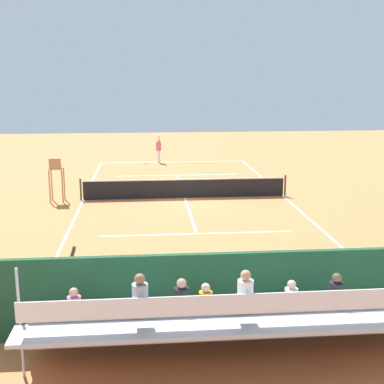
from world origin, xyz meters
The scene contains 12 objects.
ground_plane centered at (0.00, 0.00, 0.00)m, with size 60.00×60.00×0.00m, color #D17542.
court_line_markings centered at (0.00, -0.04, 0.00)m, with size 10.10×22.20×0.01m.
tennis_net centered at (0.00, 0.00, 0.50)m, with size 10.30×0.10×1.07m.
backdrop_wall centered at (0.00, 14.00, 1.00)m, with size 18.00×0.16×2.00m, color #1E4C2D.
bleacher_stand centered at (0.08, 15.35, 0.93)m, with size 9.06×2.40×2.48m.
umpire_chair centered at (6.20, 0.22, 1.31)m, with size 0.67×0.67×2.14m.
courtside_bench centered at (-2.85, 13.27, 0.56)m, with size 1.80×0.40×0.93m.
equipment_bag centered at (-1.03, 13.40, 0.18)m, with size 0.90×0.36×0.36m, color #334C8C.
tennis_player centered at (0.97, -10.78, 1.02)m, with size 0.44×0.56×1.93m.
tennis_racket centered at (1.71, -10.56, 0.01)m, with size 0.52×0.51×0.03m.
tennis_ball_near centered at (-0.94, -7.07, 0.03)m, with size 0.07×0.07×0.07m, color #CCDB33.
line_judge centered at (3.74, 13.18, 1.02)m, with size 0.43×0.55×1.93m.
Camera 1 is at (1.95, 25.43, 6.05)m, focal length 49.15 mm.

